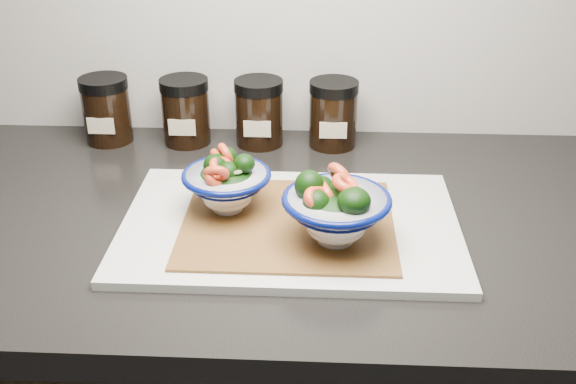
{
  "coord_description": "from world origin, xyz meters",
  "views": [
    {
      "loc": [
        0.16,
        0.63,
        1.37
      ],
      "look_at": [
        0.12,
        1.4,
        0.96
      ],
      "focal_mm": 42.0,
      "sensor_mm": 36.0,
      "label": 1
    }
  ],
  "objects_px": {
    "bowl_left": "(226,183)",
    "spice_jar_b": "(186,111)",
    "spice_jar_c": "(259,112)",
    "spice_jar_d": "(333,114)",
    "cutting_board": "(290,225)",
    "spice_jar_a": "(106,110)",
    "bowl_right": "(335,209)"
  },
  "relations": [
    {
      "from": "spice_jar_c",
      "to": "spice_jar_d",
      "type": "xyz_separation_m",
      "value": [
        0.12,
        0.0,
        0.0
      ]
    },
    {
      "from": "cutting_board",
      "to": "spice_jar_b",
      "type": "bearing_deg",
      "value": 123.96
    },
    {
      "from": "bowl_left",
      "to": "spice_jar_b",
      "type": "xyz_separation_m",
      "value": [
        -0.1,
        0.26,
        0.0
      ]
    },
    {
      "from": "spice_jar_c",
      "to": "spice_jar_a",
      "type": "bearing_deg",
      "value": 180.0
    },
    {
      "from": "bowl_right",
      "to": "spice_jar_d",
      "type": "xyz_separation_m",
      "value": [
        0.0,
        0.33,
        -0.0
      ]
    },
    {
      "from": "cutting_board",
      "to": "spice_jar_b",
      "type": "distance_m",
      "value": 0.35
    },
    {
      "from": "cutting_board",
      "to": "spice_jar_c",
      "type": "xyz_separation_m",
      "value": [
        -0.07,
        0.28,
        0.05
      ]
    },
    {
      "from": "cutting_board",
      "to": "bowl_right",
      "type": "xyz_separation_m",
      "value": [
        0.06,
        -0.05,
        0.05
      ]
    },
    {
      "from": "spice_jar_c",
      "to": "spice_jar_d",
      "type": "distance_m",
      "value": 0.12
    },
    {
      "from": "cutting_board",
      "to": "spice_jar_d",
      "type": "distance_m",
      "value": 0.29
    },
    {
      "from": "cutting_board",
      "to": "spice_jar_a",
      "type": "height_order",
      "value": "spice_jar_a"
    },
    {
      "from": "spice_jar_a",
      "to": "spice_jar_d",
      "type": "relative_size",
      "value": 1.0
    },
    {
      "from": "spice_jar_c",
      "to": "spice_jar_d",
      "type": "bearing_deg",
      "value": 0.0
    },
    {
      "from": "spice_jar_d",
      "to": "bowl_right",
      "type": "bearing_deg",
      "value": -90.19
    },
    {
      "from": "bowl_left",
      "to": "spice_jar_d",
      "type": "bearing_deg",
      "value": 60.42
    },
    {
      "from": "spice_jar_b",
      "to": "spice_jar_c",
      "type": "xyz_separation_m",
      "value": [
        0.12,
        0.0,
        0.0
      ]
    },
    {
      "from": "spice_jar_d",
      "to": "spice_jar_c",
      "type": "bearing_deg",
      "value": 180.0
    },
    {
      "from": "cutting_board",
      "to": "spice_jar_a",
      "type": "distance_m",
      "value": 0.44
    },
    {
      "from": "bowl_left",
      "to": "spice_jar_b",
      "type": "bearing_deg",
      "value": 111.72
    },
    {
      "from": "bowl_left",
      "to": "bowl_right",
      "type": "relative_size",
      "value": 0.88
    },
    {
      "from": "bowl_right",
      "to": "spice_jar_c",
      "type": "relative_size",
      "value": 1.21
    },
    {
      "from": "spice_jar_a",
      "to": "bowl_left",
      "type": "bearing_deg",
      "value": -47.24
    },
    {
      "from": "cutting_board",
      "to": "spice_jar_c",
      "type": "height_order",
      "value": "spice_jar_c"
    },
    {
      "from": "cutting_board",
      "to": "bowl_left",
      "type": "height_order",
      "value": "bowl_left"
    },
    {
      "from": "cutting_board",
      "to": "bowl_left",
      "type": "distance_m",
      "value": 0.1
    },
    {
      "from": "bowl_left",
      "to": "bowl_right",
      "type": "distance_m",
      "value": 0.16
    },
    {
      "from": "bowl_right",
      "to": "spice_jar_c",
      "type": "xyz_separation_m",
      "value": [
        -0.12,
        0.33,
        -0.0
      ]
    },
    {
      "from": "spice_jar_a",
      "to": "cutting_board",
      "type": "bearing_deg",
      "value": -40.92
    },
    {
      "from": "spice_jar_b",
      "to": "spice_jar_c",
      "type": "bearing_deg",
      "value": 0.0
    },
    {
      "from": "cutting_board",
      "to": "spice_jar_b",
      "type": "xyz_separation_m",
      "value": [
        -0.19,
        0.28,
        0.05
      ]
    },
    {
      "from": "bowl_right",
      "to": "spice_jar_b",
      "type": "xyz_separation_m",
      "value": [
        -0.25,
        0.33,
        -0.0
      ]
    },
    {
      "from": "spice_jar_b",
      "to": "spice_jar_d",
      "type": "bearing_deg",
      "value": 0.0
    }
  ]
}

